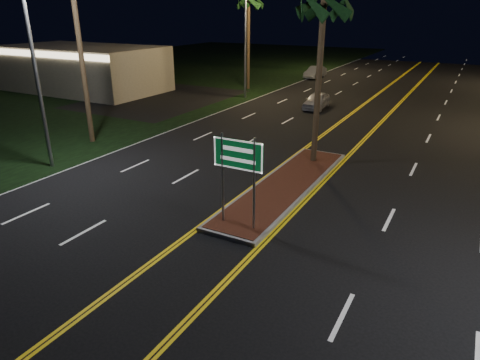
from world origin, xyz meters
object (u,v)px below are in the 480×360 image
Objects in this scene: streetlight_left_mid at (250,28)px; palm_median at (324,5)px; car_far at (315,71)px; median_island at (285,185)px; streetlight_left_far at (327,22)px; highway_sign at (238,163)px; commercial_building at (83,68)px; streetlight_left_near at (37,45)px; car_near at (317,99)px; palm_left_far at (249,2)px.

streetlight_left_mid reaches higher than palm_median.
palm_median is 1.89× the size of car_far.
streetlight_left_far is at bearing 106.00° from median_island.
median_island is at bearing -74.00° from streetlight_left_far.
commercial_building reaches higher than highway_sign.
streetlight_left_mid reaches higher than car_far.
streetlight_left_near reaches higher than car_far.
highway_sign is at bearing -81.50° from car_near.
palm_median is 0.94× the size of palm_left_far.
car_near is at bearing -11.52° from streetlight_left_mid.
median_island is 2.34× the size of car_far.
palm_left_far is (-12.80, 17.50, 0.47)m from palm_median.
commercial_building is at bearing -165.39° from streetlight_left_mid.
palm_left_far is (-12.80, 25.20, 5.34)m from highway_sign.
highway_sign is 0.39× the size of palm_median.
streetlight_left_far reaches higher than median_island.
car_far is at bearing 105.20° from highway_sign.
palm_left_far is 2.01× the size of car_far.
commercial_building is (-26.00, 17.19, -0.40)m from highway_sign.
palm_median is (0.00, 7.70, 4.87)m from highway_sign.
palm_median is at bearing -68.61° from car_far.
car_near is 16.03m from car_far.
streetlight_left_near is 24.19m from palm_left_far.
median_island is 1.14× the size of streetlight_left_far.
streetlight_left_mid is 1.02× the size of palm_left_far.
car_far is (1.11, 13.75, -4.92)m from streetlight_left_mid.
highway_sign reaches higher than median_island.
car_near is (-4.09, 19.87, -1.69)m from highway_sign.
highway_sign is 0.75× the size of car_near.
palm_left_far is at bearing -97.78° from streetlight_left_far.
streetlight_left_mid is at bearing 121.98° from median_island.
median_island is at bearing 90.00° from highway_sign.
car_far is (-9.50, 27.25, -6.54)m from palm_median.
car_near is (6.52, -1.33, -4.95)m from streetlight_left_mid.
commercial_building is 3.52× the size of car_near.
highway_sign is 42.67m from streetlight_left_far.
streetlight_left_far is (-10.61, 37.00, 5.57)m from median_island.
streetlight_left_far is at bearing 90.00° from streetlight_left_near.
streetlight_left_far reaches higher than car_far.
palm_left_far is (-2.19, -16.00, 2.09)m from streetlight_left_far.
streetlight_left_near is at bearing 173.53° from highway_sign.
streetlight_left_near reaches higher than commercial_building.
streetlight_left_mid reaches higher than palm_left_far.
car_near is (21.91, 2.68, -1.29)m from commercial_building.
streetlight_left_mid is (-10.61, 21.20, 3.25)m from highway_sign.
commercial_building reaches higher than median_island.
highway_sign is at bearing -6.47° from streetlight_left_near.
palm_left_far reaches higher than commercial_building.
streetlight_left_far is (0.00, 20.00, 0.00)m from streetlight_left_mid.
car_near is (6.52, -21.33, -4.95)m from streetlight_left_far.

